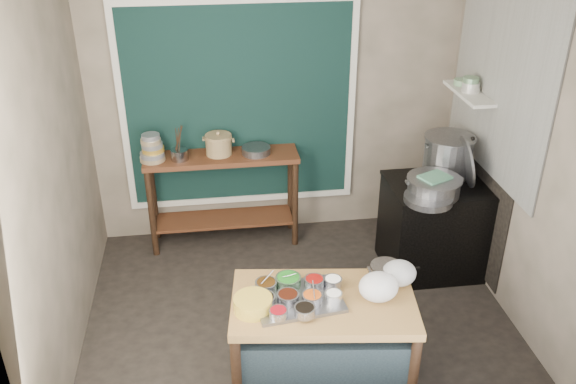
{
  "coord_description": "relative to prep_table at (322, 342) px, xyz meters",
  "views": [
    {
      "loc": [
        -0.64,
        -3.99,
        3.33
      ],
      "look_at": [
        -0.06,
        0.25,
        1.06
      ],
      "focal_mm": 38.0,
      "sensor_mm": 36.0,
      "label": 1
    }
  ],
  "objects": [
    {
      "name": "plastic_bag_a",
      "position": [
        0.36,
        -0.04,
        0.48
      ],
      "size": [
        0.33,
        0.3,
        0.2
      ],
      "primitive_type": "ellipsoid",
      "rotation": [
        0.0,
        0.0,
        0.3
      ],
      "color": "white",
      "rests_on": "prep_table"
    },
    {
      "name": "shelf_bowl_stack",
      "position": [
        1.58,
        1.6,
        1.3
      ],
      "size": [
        0.16,
        0.16,
        0.13
      ],
      "color": "silver",
      "rests_on": "wall_shelf"
    },
    {
      "name": "floor",
      "position": [
        -0.05,
        0.75,
        -0.39
      ],
      "size": [
        3.5,
        3.0,
        0.02
      ],
      "primitive_type": "cube",
      "color": "#2B2521",
      "rests_on": "ground"
    },
    {
      "name": "shelf_bowl_green",
      "position": [
        1.58,
        1.79,
        1.27
      ],
      "size": [
        0.15,
        0.15,
        0.05
      ],
      "primitive_type": "cylinder",
      "rotation": [
        0.0,
        0.0,
        -0.09
      ],
      "color": "gray",
      "rests_on": "wall_shelf"
    },
    {
      "name": "tile_panel",
      "position": [
        1.69,
        1.3,
        1.48
      ],
      "size": [
        0.02,
        1.7,
        1.7
      ],
      "primitive_type": "cube",
      "color": "#B2B2AA",
      "rests_on": "right_wall"
    },
    {
      "name": "steamer",
      "position": [
        1.16,
        1.13,
        0.58
      ],
      "size": [
        0.48,
        0.48,
        0.15
      ],
      "primitive_type": null,
      "rotation": [
        0.0,
        0.0,
        0.0
      ],
      "color": "gray",
      "rests_on": "stove_top"
    },
    {
      "name": "stove_top",
      "position": [
        1.3,
        1.3,
        0.49
      ],
      "size": [
        0.92,
        0.69,
        0.03
      ],
      "primitive_type": "cube",
      "color": "black",
      "rests_on": "stove_block"
    },
    {
      "name": "curtain_frame",
      "position": [
        -0.4,
        2.21,
        0.98
      ],
      "size": [
        2.22,
        0.03,
        2.02
      ],
      "primitive_type": null,
      "color": "beige",
      "rests_on": "back_wall"
    },
    {
      "name": "saucepan",
      "position": [
        0.48,
        0.15,
        0.44
      ],
      "size": [
        0.25,
        0.25,
        0.13
      ],
      "primitive_type": null,
      "rotation": [
        0.0,
        0.0,
        0.06
      ],
      "color": "gray",
      "rests_on": "prep_table"
    },
    {
      "name": "wide_bowl",
      "position": [
        -0.27,
        2.02,
        0.61
      ],
      "size": [
        0.35,
        0.35,
        0.07
      ],
      "primitive_type": "cylinder",
      "rotation": [
        0.0,
        0.0,
        -0.37
      ],
      "color": "gray",
      "rests_on": "back_counter"
    },
    {
      "name": "left_wall",
      "position": [
        -1.81,
        0.75,
        1.02
      ],
      "size": [
        0.02,
        3.0,
        2.8
      ],
      "primitive_type": "cube",
      "color": "gray",
      "rests_on": "floor"
    },
    {
      "name": "right_wall",
      "position": [
        1.71,
        0.75,
        1.02
      ],
      "size": [
        0.02,
        3.0,
        2.8
      ],
      "primitive_type": "cube",
      "color": "gray",
      "rests_on": "floor"
    },
    {
      "name": "stock_pot",
      "position": [
        1.41,
        1.5,
        0.69
      ],
      "size": [
        0.54,
        0.54,
        0.36
      ],
      "primitive_type": null,
      "rotation": [
        0.0,
        0.0,
        0.18
      ],
      "color": "gray",
      "rests_on": "stove_top"
    },
    {
      "name": "back_wall",
      "position": [
        -0.05,
        2.26,
        1.02
      ],
      "size": [
        3.5,
        0.02,
        2.8
      ],
      "primitive_type": "cube",
      "color": "gray",
      "rests_on": "floor"
    },
    {
      "name": "plastic_bag_b",
      "position": [
        0.55,
        0.1,
        0.47
      ],
      "size": [
        0.29,
        0.27,
        0.18
      ],
      "primitive_type": "ellipsoid",
      "rotation": [
        0.0,
        0.0,
        0.29
      ],
      "color": "white",
      "rests_on": "prep_table"
    },
    {
      "name": "utensil_cup",
      "position": [
        -0.98,
        1.98,
        0.62
      ],
      "size": [
        0.2,
        0.2,
        0.1
      ],
      "primitive_type": "cylinder",
      "rotation": [
        0.0,
        0.0,
        0.23
      ],
      "color": "gray",
      "rests_on": "back_counter"
    },
    {
      "name": "ceramic_crock",
      "position": [
        -0.62,
        2.05,
        0.66
      ],
      "size": [
        0.32,
        0.32,
        0.18
      ],
      "primitive_type": null,
      "rotation": [
        0.0,
        0.0,
        -0.25
      ],
      "color": "#8E754D",
      "rests_on": "back_counter"
    },
    {
      "name": "shallow_pan",
      "position": [
        1.08,
        1.01,
        0.53
      ],
      "size": [
        0.47,
        0.47,
        0.05
      ],
      "primitive_type": "cylinder",
      "rotation": [
        0.0,
        0.0,
        0.18
      ],
      "color": "gray",
      "rests_on": "stove_top"
    },
    {
      "name": "green_cloth",
      "position": [
        1.16,
        1.13,
        0.67
      ],
      "size": [
        0.3,
        0.27,
        0.02
      ],
      "primitive_type": "cube",
      "rotation": [
        0.0,
        0.0,
        0.43
      ],
      "color": "#568F6F",
      "rests_on": "steamer"
    },
    {
      "name": "prep_table",
      "position": [
        0.0,
        0.0,
        0.0
      ],
      "size": [
        1.33,
        0.87,
        0.75
      ],
      "primitive_type": "cube",
      "rotation": [
        0.0,
        0.0,
        -0.13
      ],
      "color": "olive",
      "rests_on": "floor"
    },
    {
      "name": "pot_lid",
      "position": [
        1.49,
        1.26,
        0.73
      ],
      "size": [
        0.18,
        0.47,
        0.45
      ],
      "primitive_type": "cylinder",
      "rotation": [
        0.0,
        1.36,
        -0.15
      ],
      "color": "gray",
      "rests_on": "stove_top"
    },
    {
      "name": "yellow_basin",
      "position": [
        -0.48,
        -0.05,
        0.42
      ],
      "size": [
        0.32,
        0.32,
        0.1
      ],
      "primitive_type": "cylinder",
      "rotation": [
        0.0,
        0.0,
        0.3
      ],
      "color": "gold",
      "rests_on": "prep_table"
    },
    {
      "name": "condiment_tray",
      "position": [
        -0.18,
        0.01,
        0.39
      ],
      "size": [
        0.63,
        0.49,
        0.03
      ],
      "primitive_type": "cube",
      "rotation": [
        0.0,
        0.0,
        0.13
      ],
      "color": "gray",
      "rests_on": "prep_table"
    },
    {
      "name": "curtain_panel",
      "position": [
        -0.4,
        2.22,
        0.98
      ],
      "size": [
        2.1,
        0.02,
        1.9
      ],
      "primitive_type": "cube",
      "color": "black",
      "rests_on": "back_wall"
    },
    {
      "name": "wall_shelf",
      "position": [
        1.58,
        1.6,
        1.23
      ],
      "size": [
        0.22,
        0.7,
        0.03
      ],
      "primitive_type": "cube",
      "color": "beige",
      "rests_on": "right_wall"
    },
    {
      "name": "stove_block",
      "position": [
        1.3,
        1.3,
        0.05
      ],
      "size": [
        0.9,
        0.68,
        0.85
      ],
      "primitive_type": "cube",
      "color": "black",
      "rests_on": "floor"
    },
    {
      "name": "bowl_stack",
      "position": [
        -1.22,
        2.0,
        0.69
      ],
      "size": [
        0.23,
        0.23,
        0.26
      ],
      "color": "tan",
      "rests_on": "back_counter"
    },
    {
      "name": "condiment_bowls",
      "position": [
        -0.2,
        0.03,
        0.43
      ],
      "size": [
        0.64,
        0.48,
        0.07
      ],
      "color": "gray",
      "rests_on": "condiment_tray"
    },
    {
      "name": "back_counter",
      "position": [
        -0.6,
        2.03,
        0.1
      ],
      "size": [
        1.45,
        0.4,
        0.95
      ],
      "primitive_type": "cube",
      "color": "#4F2B16",
      "rests_on": "floor"
    },
    {
      "name": "soot_patch",
      "position": [
        1.69,
        1.4,
        0.32
      ],
      "size": [
        0.01,
        1.3,
        1.3
      ],
      "primitive_type": "cube",
      "color": "black",
      "rests_on": "right_wall"
    }
  ]
}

